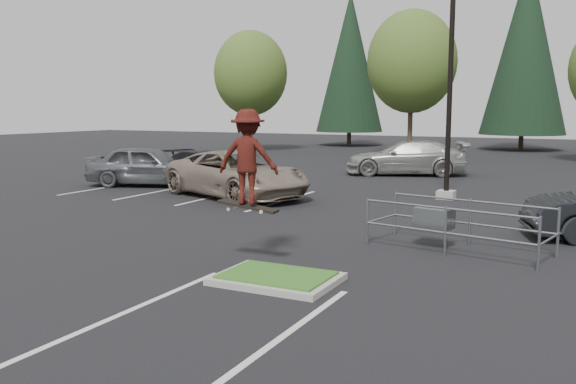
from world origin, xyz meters
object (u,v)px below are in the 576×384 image
at_px(light_pole, 451,69).
at_px(conif_a, 350,62).
at_px(skateboarder, 248,157).
at_px(decid_a, 251,76).
at_px(conif_b, 526,46).
at_px(car_far_silver, 408,158).
at_px(car_l_black, 204,168).
at_px(car_l_grey, 146,166).
at_px(car_l_tan, 236,174).
at_px(decid_b, 412,65).
at_px(cart_corral, 440,219).

distance_m(light_pole, conif_a, 31.63).
bearing_deg(skateboarder, decid_a, -72.52).
bearing_deg(conif_b, car_far_silver, -97.75).
relative_size(conif_a, skateboarder, 6.17).
height_order(skateboarder, car_l_black, skateboarder).
distance_m(decid_a, car_l_grey, 21.44).
bearing_deg(conif_b, car_l_tan, -101.70).
distance_m(light_pole, car_l_tan, 8.44).
height_order(decid_a, car_l_black, decid_a).
distance_m(conif_a, car_l_grey, 30.59).
height_order(light_pole, car_l_black, light_pole).
distance_m(skateboarder, car_l_tan, 9.78).
bearing_deg(car_l_grey, conif_a, -14.30).
relative_size(decid_b, cart_corral, 2.32).
relative_size(light_pole, skateboarder, 4.81).
height_order(light_pole, cart_corral, light_pole).
distance_m(conif_b, skateboarder, 39.92).
bearing_deg(light_pole, car_far_silver, 115.51).
bearing_deg(decid_b, light_pole, -70.65).
relative_size(conif_a, car_l_black, 2.64).
bearing_deg(car_far_silver, car_l_grey, -63.51).
distance_m(cart_corral, car_l_grey, 14.86).
xyz_separation_m(light_pole, conif_a, (-14.50, 28.00, 2.54)).
height_order(decid_a, car_far_silver, decid_a).
relative_size(car_l_grey, car_far_silver, 0.86).
distance_m(conif_a, skateboarder, 41.34).
bearing_deg(car_l_black, cart_corral, -100.39).
distance_m(cart_corral, car_l_black, 13.77).
distance_m(decid_a, conif_a, 10.85).
bearing_deg(skateboarder, conif_a, -84.42).
height_order(decid_b, car_l_grey, decid_b).
bearing_deg(light_pole, skateboarder, -98.79).
distance_m(car_l_tan, car_l_black, 3.88).
xyz_separation_m(cart_corral, skateboarder, (-3.26, -3.09, 1.51)).
bearing_deg(decid_a, light_pole, -44.25).
height_order(decid_b, conif_a, conif_a).
relative_size(cart_corral, car_l_black, 0.85).
bearing_deg(light_pole, cart_corral, -78.84).
bearing_deg(light_pole, conif_a, 117.38).
xyz_separation_m(decid_b, conif_a, (-7.99, 9.47, 1.05)).
bearing_deg(car_far_silver, conif_a, -171.76).
xyz_separation_m(light_pole, cart_corral, (1.56, -7.91, -3.85)).
relative_size(conif_a, car_l_tan, 2.15).
distance_m(decid_a, decid_b, 12.02).
height_order(cart_corral, car_l_tan, car_l_tan).
distance_m(conif_a, car_l_black, 29.54).
xyz_separation_m(skateboarder, car_l_tan, (-5.30, 8.10, -1.37)).
bearing_deg(car_l_tan, light_pole, -45.61).
bearing_deg(car_far_silver, cart_corral, -1.50).
bearing_deg(conif_a, cart_corral, -65.90).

